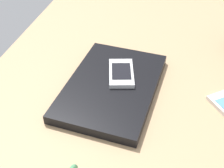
% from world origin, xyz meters
% --- Properties ---
extents(desk_surface, '(1.20, 0.80, 0.03)m').
position_xyz_m(desk_surface, '(0.00, 0.00, 0.01)').
color(desk_surface, tan).
rests_on(desk_surface, ground).
extents(laptop_closed, '(0.34, 0.24, 0.02)m').
position_xyz_m(laptop_closed, '(-0.04, 0.05, 0.04)').
color(laptop_closed, black).
rests_on(laptop_closed, desk_surface).
extents(cell_phone_on_laptop, '(0.12, 0.09, 0.01)m').
position_xyz_m(cell_phone_on_laptop, '(-0.01, 0.03, 0.06)').
color(cell_phone_on_laptop, silver).
rests_on(cell_phone_on_laptop, laptop_closed).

